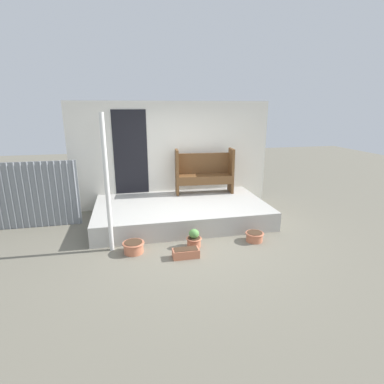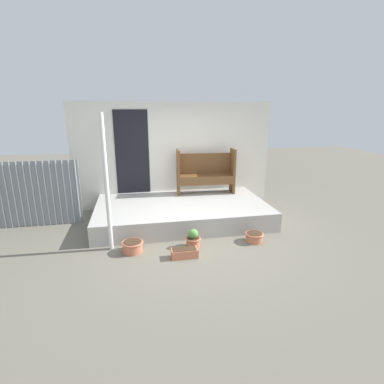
{
  "view_description": "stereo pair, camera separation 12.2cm",
  "coord_description": "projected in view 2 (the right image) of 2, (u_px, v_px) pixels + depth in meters",
  "views": [
    {
      "loc": [
        -1.18,
        -5.16,
        2.47
      ],
      "look_at": [
        0.02,
        0.38,
        0.85
      ],
      "focal_mm": 28.0,
      "sensor_mm": 36.0,
      "label": 1
    },
    {
      "loc": [
        -1.06,
        -5.19,
        2.47
      ],
      "look_at": [
        0.02,
        0.38,
        0.85
      ],
      "focal_mm": 28.0,
      "sensor_mm": 36.0,
      "label": 2
    }
  ],
  "objects": [
    {
      "name": "flower_pot_right",
      "position": [
        254.0,
        237.0,
        5.66
      ],
      "size": [
        0.35,
        0.35,
        0.18
      ],
      "color": "#C67251",
      "rests_on": "ground_plane"
    },
    {
      "name": "flower_pot_middle",
      "position": [
        193.0,
        239.0,
        5.44
      ],
      "size": [
        0.29,
        0.29,
        0.34
      ],
      "color": "#C67251",
      "rests_on": "ground_plane"
    },
    {
      "name": "bench",
      "position": [
        205.0,
        171.0,
        7.34
      ],
      "size": [
        1.43,
        0.5,
        1.09
      ],
      "rotation": [
        0.0,
        0.0,
        -0.07
      ],
      "color": "brown",
      "rests_on": "porch_slab"
    },
    {
      "name": "ground_plane",
      "position": [
        195.0,
        239.0,
        5.77
      ],
      "size": [
        24.0,
        24.0,
        0.0
      ],
      "primitive_type": "plane",
      "color": "#706B5B"
    },
    {
      "name": "support_post",
      "position": [
        107.0,
        185.0,
        5.06
      ],
      "size": [
        0.08,
        0.08,
        2.39
      ],
      "color": "white",
      "rests_on": "ground_plane"
    },
    {
      "name": "fence_corrugated",
      "position": [
        11.0,
        195.0,
        6.17
      ],
      "size": [
        2.74,
        0.05,
        1.4
      ],
      "color": "gray",
      "rests_on": "ground_plane"
    },
    {
      "name": "flower_pot_left",
      "position": [
        133.0,
        246.0,
        5.25
      ],
      "size": [
        0.38,
        0.38,
        0.2
      ],
      "color": "#C67251",
      "rests_on": "ground_plane"
    },
    {
      "name": "porch_slab",
      "position": [
        182.0,
        212.0,
        6.72
      ],
      "size": [
        3.74,
        2.15,
        0.4
      ],
      "color": "#B2AFA8",
      "rests_on": "ground_plane"
    },
    {
      "name": "house_wall",
      "position": [
        173.0,
        155.0,
        7.45
      ],
      "size": [
        4.94,
        0.08,
        2.6
      ],
      "color": "white",
      "rests_on": "ground_plane"
    },
    {
      "name": "planter_box_rect",
      "position": [
        184.0,
        253.0,
        5.08
      ],
      "size": [
        0.45,
        0.2,
        0.16
      ],
      "color": "#C67251",
      "rests_on": "ground_plane"
    }
  ]
}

